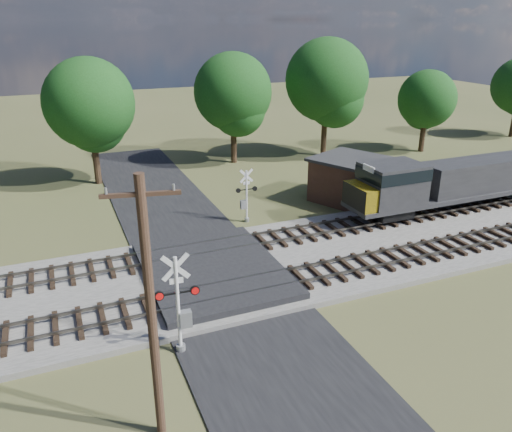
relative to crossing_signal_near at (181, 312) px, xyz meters
name	(u,v)px	position (x,y,z in m)	size (l,w,h in m)	color
ground	(216,281)	(3.15, 5.23, -1.88)	(160.00, 160.00, 0.00)	#49502A
ballast_bed	(369,244)	(13.15, 5.73, -1.73)	(140.00, 10.00, 0.30)	gray
road	(216,280)	(3.15, 5.23, -1.84)	(7.00, 60.00, 0.08)	black
crossing_panel	(213,271)	(3.15, 5.73, -1.57)	(7.00, 9.00, 0.62)	#262628
track_near	(285,280)	(6.27, 3.23, -1.47)	(140.00, 2.60, 0.33)	black
track_far	(249,242)	(6.27, 8.23, -1.47)	(140.00, 2.60, 0.33)	black
crossing_signal_near	(181,312)	(0.00, 0.00, 0.00)	(1.82, 0.40, 4.52)	silver
crossing_signal_far	(246,200)	(7.66, 12.35, -0.32)	(1.51, 0.33, 3.75)	silver
utility_pole	(151,309)	(-1.80, -4.02, 2.92)	(2.19, 0.58, 9.06)	#362418
equipment_shed	(349,179)	(16.51, 13.45, -0.19)	(6.52, 6.52, 3.35)	#452A1D
treeline	(231,97)	(11.40, 25.43, 4.59)	(78.41, 9.95, 11.48)	black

